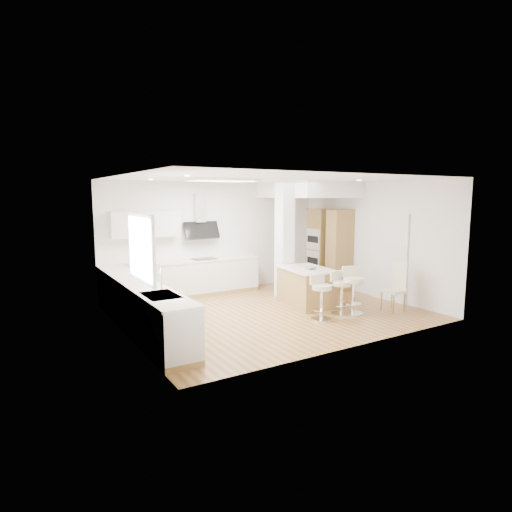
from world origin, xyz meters
TOP-DOWN VIEW (x-y plane):
  - ground at (0.00, 0.00)m, footprint 6.00×6.00m
  - ceiling at (0.00, 0.00)m, footprint 6.00×5.00m
  - wall_back at (0.00, 2.50)m, footprint 6.00×0.04m
  - wall_left at (-3.00, 0.00)m, footprint 0.04×5.00m
  - wall_right at (3.00, 0.00)m, footprint 0.04×5.00m
  - skylight at (-0.79, 0.60)m, footprint 4.10×2.10m
  - window_left at (-2.96, -0.90)m, footprint 0.06×1.28m
  - doorway_right at (2.97, -0.60)m, footprint 0.05×1.00m
  - counter_left at (-2.70, 0.23)m, footprint 0.63×4.50m
  - counter_back at (-0.91, 2.22)m, footprint 3.62×0.63m
  - pillar at (1.05, 0.95)m, footprint 0.35×0.35m
  - soffit at (2.10, 1.40)m, footprint 1.78×2.20m
  - oven_column at (2.68, 1.23)m, footprint 0.63×1.21m
  - peninsula at (1.05, 0.06)m, footprint 1.06×1.47m
  - bar_stool_a at (0.56, -1.02)m, footprint 0.41×0.41m
  - bar_stool_b at (1.17, -0.93)m, footprint 0.46×0.46m
  - bar_stool_c at (1.41, -1.03)m, footprint 0.58×0.58m
  - dining_chair at (2.40, -1.31)m, footprint 0.42×0.42m

SIDE VIEW (x-z plane):
  - ground at x=0.00m, z-range 0.00..0.00m
  - ceiling at x=0.00m, z-range -0.01..0.01m
  - peninsula at x=1.05m, z-range -0.03..0.88m
  - counter_left at x=-2.70m, z-range -0.22..1.13m
  - bar_stool_b at x=1.17m, z-range 0.06..0.95m
  - bar_stool_a at x=0.56m, z-range 0.06..0.96m
  - bar_stool_c at x=1.41m, z-range 0.06..1.05m
  - dining_chair at x=2.40m, z-range 0.04..1.11m
  - counter_back at x=-0.91m, z-range -0.55..1.95m
  - doorway_right at x=2.97m, z-range -0.05..2.05m
  - oven_column at x=2.68m, z-range 0.00..2.10m
  - wall_back at x=0.00m, z-range 0.00..2.80m
  - wall_left at x=-3.00m, z-range 0.00..2.80m
  - wall_right at x=3.00m, z-range 0.00..2.80m
  - pillar at x=1.05m, z-range 0.00..2.80m
  - window_left at x=-2.96m, z-range 1.16..2.23m
  - soffit at x=2.10m, z-range 2.40..2.80m
  - skylight at x=-0.79m, z-range 2.74..2.80m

